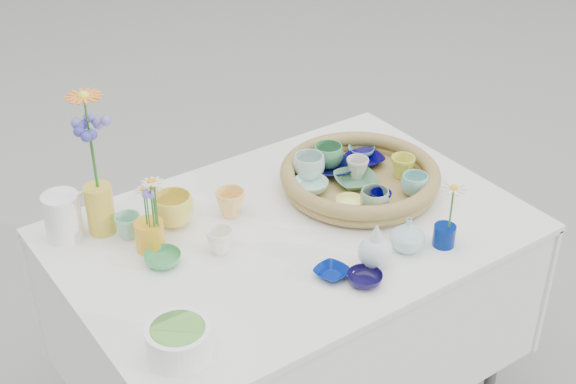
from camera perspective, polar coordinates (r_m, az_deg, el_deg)
wicker_tray at (r=2.38m, az=5.13°, el=1.01°), size 0.47×0.47×0.08m
tray_ceramic_0 at (r=2.43m, az=3.30°, el=1.68°), size 0.15×0.15×0.03m
tray_ceramic_1 at (r=2.48m, az=5.48°, el=2.28°), size 0.12×0.12×0.03m
tray_ceramic_2 at (r=2.42m, az=8.15°, el=1.78°), size 0.08×0.08×0.07m
tray_ceramic_3 at (r=2.37m, az=4.81°, el=0.83°), size 0.15×0.15×0.03m
tray_ceramic_4 at (r=2.25m, az=6.18°, el=-0.59°), size 0.09×0.09×0.07m
tray_ceramic_5 at (r=2.34m, az=1.62°, el=0.44°), size 0.11×0.11×0.03m
tray_ceramic_6 at (r=2.39m, az=1.49°, el=1.80°), size 0.12×0.12×0.08m
tray_ceramic_7 at (r=2.40m, az=4.96°, el=1.71°), size 0.07×0.07×0.06m
tray_ceramic_8 at (r=2.54m, az=5.25°, el=2.95°), size 0.11×0.11×0.03m
tray_ceramic_9 at (r=2.26m, az=6.58°, el=-0.61°), size 0.08×0.08×0.06m
tray_ceramic_10 at (r=2.27m, az=4.38°, el=-0.79°), size 0.10×0.10×0.02m
tray_ceramic_11 at (r=2.34m, az=8.99°, el=0.52°), size 0.10×0.10×0.06m
tray_ceramic_12 at (r=2.45m, az=2.87°, el=2.57°), size 0.12×0.12×0.07m
loose_ceramic_0 at (r=2.23m, az=-8.18°, el=-1.28°), size 0.15×0.15×0.09m
loose_ceramic_1 at (r=2.26m, az=-4.11°, el=-0.79°), size 0.11×0.11×0.08m
loose_ceramic_2 at (r=2.10m, az=-8.89°, el=-4.72°), size 0.12×0.12×0.03m
loose_ceramic_3 at (r=2.12m, az=-4.88°, el=-3.48°), size 0.08×0.08×0.07m
loose_ceramic_4 at (r=2.04m, az=3.13°, el=-5.74°), size 0.10×0.10×0.02m
loose_ceramic_5 at (r=2.21m, az=-11.29°, el=-2.39°), size 0.08×0.08×0.07m
loose_ceramic_6 at (r=2.02m, az=5.46°, el=-6.17°), size 0.12×0.12×0.03m
fluted_bowl at (r=1.82m, az=-7.78°, el=-10.47°), size 0.17×0.17×0.08m
bud_vase_paleblue at (r=2.05m, az=6.26°, el=-3.74°), size 0.11×0.11×0.14m
bud_vase_seafoam at (r=2.13m, az=8.51°, el=-2.98°), size 0.10×0.10×0.10m
bud_vase_cobalt at (r=2.18m, az=11.05°, el=-3.05°), size 0.08×0.08×0.06m
single_daisy at (r=2.13m, az=11.54°, el=-1.13°), size 0.10×0.10×0.14m
tall_vase_yellow at (r=2.23m, az=-13.21°, el=-1.19°), size 0.10×0.10×0.14m
gerbera at (r=2.13m, az=-13.86°, el=3.42°), size 0.14×0.14×0.28m
hydrangea at (r=2.14m, az=-13.63°, el=2.37°), size 0.08×0.08×0.25m
white_pitcher at (r=2.23m, az=-15.72°, el=-1.69°), size 0.16×0.12×0.13m
daisy_cup at (r=2.15m, az=-9.80°, el=-3.08°), size 0.08×0.08×0.08m
daisy_posy at (r=2.07m, az=-9.87°, el=-0.68°), size 0.10×0.10×0.14m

